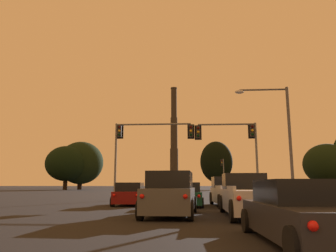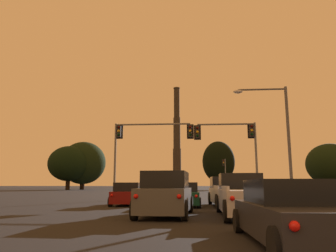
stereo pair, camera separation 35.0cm
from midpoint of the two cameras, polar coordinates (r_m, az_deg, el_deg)
name	(u,v)px [view 2 (the right image)]	position (r m, az deg, el deg)	size (l,w,h in m)	color
pickup_truck_right_lane_front	(228,193)	(21.12, 10.97, -11.36)	(2.42, 5.58, 1.82)	silver
sedan_right_lane_third	(291,214)	(8.13, 21.87, -13.99)	(2.15, 4.76, 1.43)	#232328
hatchback_center_lane_front	(184,195)	(20.37, 3.36, -11.96)	(1.97, 4.13, 1.44)	#0F3823
pickup_truck_right_lane_second	(245,197)	(14.57, 13.88, -11.87)	(2.23, 5.52, 1.82)	silver
suv_center_lane_second	(166,194)	(14.36, 0.38, -11.81)	(2.29, 4.97, 1.86)	#4C4F54
hatchback_left_lane_front	(129,195)	(21.75, -6.34, -11.80)	(1.97, 4.13, 1.44)	maroon
traffic_light_overhead_left	(141,140)	(27.80, -4.33, -2.51)	(6.85, 0.50, 6.47)	slate
traffic_light_far_right	(225,170)	(60.92, 10.00, -7.58)	(0.78, 0.50, 5.94)	slate
traffic_light_overhead_right	(235,141)	(27.57, 12.00, -2.56)	(5.22, 0.50, 6.37)	slate
street_lamp	(279,129)	(23.23, 19.13, -0.58)	(3.64, 0.36, 7.92)	#56565B
smokestack	(177,147)	(182.81, 1.62, -3.65)	(7.20, 7.20, 56.27)	#2B2722
treeline_center_left	(331,164)	(93.66, 26.55, -6.00)	(12.14, 10.92, 11.73)	black
treeline_far_right	(83,163)	(90.13, -14.45, -6.24)	(11.87, 10.68, 12.57)	black
treeline_far_left	(69,164)	(87.64, -16.78, -6.29)	(10.54, 9.49, 11.04)	black
treeline_center_right	(219,162)	(82.16, 8.92, -6.18)	(7.94, 7.15, 11.93)	black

